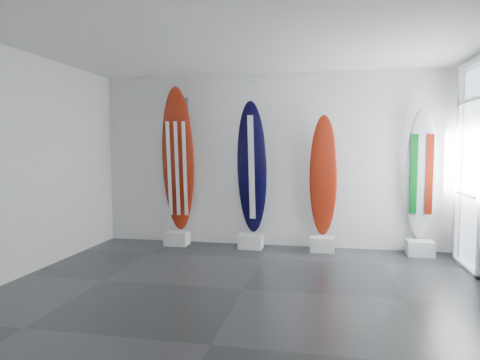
% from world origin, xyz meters
% --- Properties ---
extents(floor, '(6.00, 6.00, 0.00)m').
position_xyz_m(floor, '(0.00, 0.00, 0.00)').
color(floor, black).
rests_on(floor, ground).
extents(ceiling, '(6.00, 6.00, 0.00)m').
position_xyz_m(ceiling, '(0.00, 0.00, 3.00)').
color(ceiling, white).
rests_on(ceiling, wall_back).
extents(wall_back, '(6.00, 0.00, 6.00)m').
position_xyz_m(wall_back, '(0.00, 2.50, 1.50)').
color(wall_back, silver).
rests_on(wall_back, ground).
extents(wall_front, '(6.00, 0.00, 6.00)m').
position_xyz_m(wall_front, '(0.00, -2.50, 1.50)').
color(wall_front, silver).
rests_on(wall_front, ground).
extents(wall_left, '(0.00, 5.00, 5.00)m').
position_xyz_m(wall_left, '(-3.00, 0.00, 1.50)').
color(wall_left, silver).
rests_on(wall_left, ground).
extents(display_block_usa, '(0.40, 0.30, 0.24)m').
position_xyz_m(display_block_usa, '(-1.61, 2.18, 0.12)').
color(display_block_usa, silver).
rests_on(display_block_usa, floor).
extents(surfboard_usa, '(0.58, 0.32, 2.54)m').
position_xyz_m(surfboard_usa, '(-1.61, 2.28, 1.51)').
color(surfboard_usa, maroon).
rests_on(surfboard_usa, display_block_usa).
extents(display_block_navy, '(0.40, 0.30, 0.24)m').
position_xyz_m(display_block_navy, '(-0.28, 2.18, 0.12)').
color(display_block_navy, silver).
rests_on(display_block_navy, floor).
extents(surfboard_navy, '(0.54, 0.38, 2.27)m').
position_xyz_m(surfboard_navy, '(-0.28, 2.28, 1.37)').
color(surfboard_navy, black).
rests_on(surfboard_navy, display_block_navy).
extents(display_block_swiss, '(0.40, 0.30, 0.24)m').
position_xyz_m(display_block_swiss, '(0.92, 2.18, 0.12)').
color(display_block_swiss, silver).
rests_on(display_block_swiss, floor).
extents(surfboard_swiss, '(0.46, 0.25, 2.02)m').
position_xyz_m(surfboard_swiss, '(0.92, 2.28, 1.25)').
color(surfboard_swiss, maroon).
rests_on(surfboard_swiss, display_block_swiss).
extents(display_block_italy, '(0.40, 0.30, 0.24)m').
position_xyz_m(display_block_italy, '(2.46, 2.18, 0.12)').
color(display_block_italy, silver).
rests_on(display_block_italy, floor).
extents(surfboard_italy, '(0.52, 0.35, 2.11)m').
position_xyz_m(surfboard_italy, '(2.46, 2.28, 1.29)').
color(surfboard_italy, silver).
rests_on(surfboard_italy, display_block_italy).
extents(wall_outlet, '(0.09, 0.02, 0.13)m').
position_xyz_m(wall_outlet, '(-2.45, 2.48, 0.35)').
color(wall_outlet, silver).
rests_on(wall_outlet, wall_back).
extents(glass_door, '(0.12, 1.16, 2.85)m').
position_xyz_m(glass_door, '(2.97, 1.55, 1.43)').
color(glass_door, white).
rests_on(glass_door, floor).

